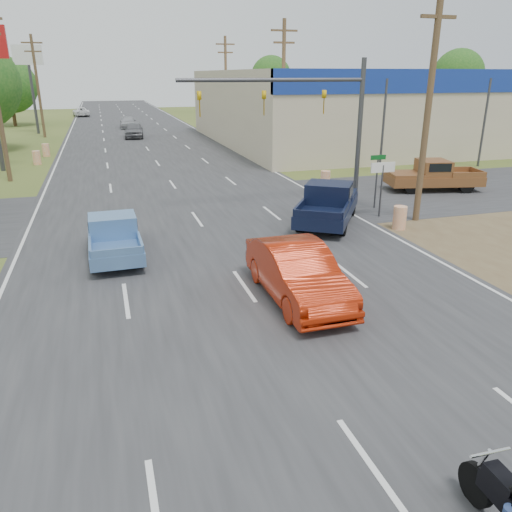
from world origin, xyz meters
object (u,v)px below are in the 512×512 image
object	(u,v)px
brown_pickup	(432,175)
distant_car_white	(81,112)
red_convertible	(297,273)
distant_car_silver	(128,123)
distant_car_grey	(134,130)
blue_pickup	(114,235)
navy_pickup	(328,203)

from	to	relation	value
brown_pickup	distant_car_white	xyz separation A→B (m)	(-20.39, 62.00, -0.20)
red_convertible	distant_car_silver	world-z (taller)	red_convertible
brown_pickup	distant_car_silver	bearing A→B (deg)	31.90
brown_pickup	distant_car_silver	distance (m)	43.50
distant_car_grey	blue_pickup	bearing A→B (deg)	-90.32
red_convertible	brown_pickup	world-z (taller)	brown_pickup
blue_pickup	distant_car_silver	distance (m)	47.16
blue_pickup	brown_pickup	xyz separation A→B (m)	(17.63, 6.00, 0.10)
distant_car_silver	distant_car_white	size ratio (longest dim) A/B	0.96
red_convertible	distant_car_grey	distance (m)	42.19
blue_pickup	distant_car_white	world-z (taller)	blue_pickup
red_convertible	distant_car_grey	bearing A→B (deg)	91.88
brown_pickup	distant_car_silver	xyz separation A→B (m)	(-14.39, 41.05, -0.20)
red_convertible	brown_pickup	size ratio (longest dim) A/B	0.90
red_convertible	distant_car_white	bearing A→B (deg)	95.53
navy_pickup	distant_car_grey	bearing A→B (deg)	133.49
red_convertible	navy_pickup	world-z (taller)	navy_pickup
navy_pickup	distant_car_grey	size ratio (longest dim) A/B	1.21
blue_pickup	distant_car_silver	size ratio (longest dim) A/B	0.99
blue_pickup	distant_car_silver	world-z (taller)	blue_pickup
distant_car_grey	distant_car_white	xyz separation A→B (m)	(-6.00, 31.32, -0.12)
red_convertible	distant_car_grey	size ratio (longest dim) A/B	1.07
brown_pickup	distant_car_silver	size ratio (longest dim) A/B	1.19
distant_car_silver	distant_car_white	xyz separation A→B (m)	(-6.00, 20.96, -0.00)
distant_car_grey	distant_car_white	size ratio (longest dim) A/B	0.96
distant_car_silver	navy_pickup	bearing A→B (deg)	-81.80
blue_pickup	distant_car_white	bearing A→B (deg)	91.31
red_convertible	distant_car_silver	xyz separation A→B (m)	(-1.74, 52.52, -0.14)
red_convertible	navy_pickup	xyz separation A→B (m)	(4.28, 7.18, 0.08)
blue_pickup	brown_pickup	distance (m)	18.62
navy_pickup	blue_pickup	bearing A→B (deg)	-135.79
red_convertible	brown_pickup	distance (m)	17.07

